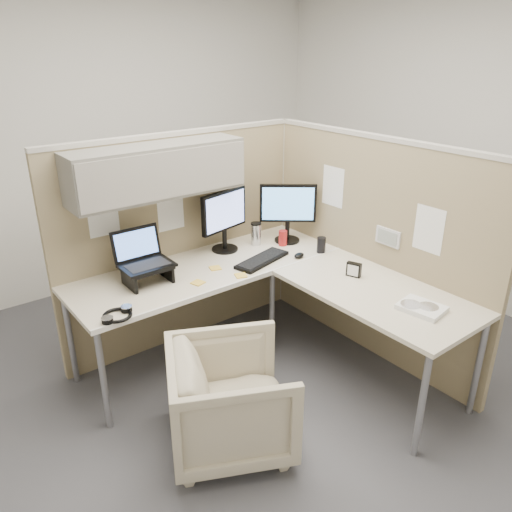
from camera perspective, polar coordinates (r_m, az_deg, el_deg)
ground at (r=3.62m, az=1.21°, el=-14.12°), size 4.50×4.50×0.00m
partition_back at (r=3.63m, az=-9.64°, el=5.24°), size 2.00×0.36×1.63m
partition_right at (r=3.74m, az=12.75°, el=0.99°), size 0.07×2.03×1.63m
desk at (r=3.41m, az=1.61°, el=-3.06°), size 2.00×1.98×0.73m
office_chair at (r=2.96m, az=-2.92°, el=-15.53°), size 0.86×0.88×0.69m
monitor_left at (r=3.74m, az=-3.66°, el=4.59°), size 0.44×0.20×0.47m
monitor_right at (r=3.92m, az=3.66°, el=5.46°), size 0.36×0.30×0.47m
laptop_station at (r=3.36m, az=-12.61°, el=-0.79°), size 0.33×0.28×0.35m
keyboard at (r=3.62m, az=0.69°, el=-0.46°), size 0.48×0.26×0.02m
mouse at (r=3.70m, az=4.94°, el=0.07°), size 0.11×0.08×0.03m
travel_mug at (r=3.91m, az=0.00°, el=2.58°), size 0.08×0.08×0.18m
soda_can_green at (r=3.80m, az=7.47°, el=1.26°), size 0.07×0.07×0.12m
soda_can_silver at (r=3.91m, az=3.09°, el=2.07°), size 0.07×0.07×0.12m
sticky_note_d at (r=3.53m, az=-4.68°, el=-1.38°), size 0.09×0.09×0.01m
sticky_note_b at (r=3.40m, az=-1.75°, el=-2.24°), size 0.10×0.10×0.01m
sticky_note_a at (r=3.33m, az=-6.65°, el=-3.04°), size 0.09×0.09×0.01m
headphones at (r=3.01m, az=-15.57°, el=-6.52°), size 0.23×0.23×0.03m
paper_stack at (r=3.14m, az=18.40°, el=-5.63°), size 0.23×0.28×0.03m
desk_clock at (r=3.45m, az=11.11°, el=-1.54°), size 0.07×0.11×0.10m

